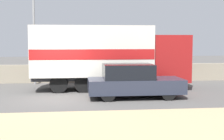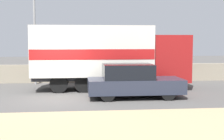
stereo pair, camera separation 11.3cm
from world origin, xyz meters
name	(u,v)px [view 2 (the right image)]	position (x,y,z in m)	size (l,w,h in m)	color
ground_plane	(59,98)	(0.00, 0.00, 0.00)	(80.00, 80.00, 0.00)	#514F4C
dirt_shoulder_foreground	(48,129)	(0.00, -5.16, 0.02)	(60.00, 4.37, 0.04)	tan
stone_wall_backdrop	(65,73)	(0.00, 5.75, 0.58)	(60.00, 0.35, 1.16)	gray
street_lamp	(34,25)	(-1.75, 5.06, 3.68)	(0.56, 0.28, 6.29)	gray
box_truck	(106,54)	(2.41, 2.46, 1.96)	(8.50, 2.55, 3.47)	maroon
car_hatchback	(133,81)	(3.46, -0.22, 0.79)	(4.43, 1.89, 1.60)	#282D3D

